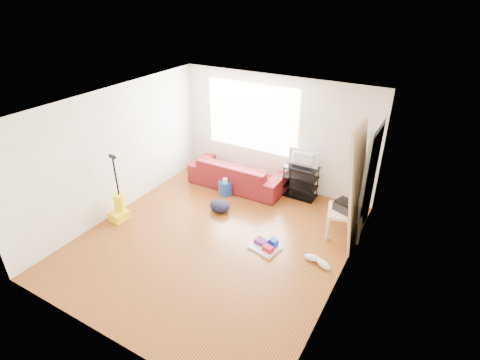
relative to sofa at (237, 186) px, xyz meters
The scene contains 13 objects.
room 2.31m from the sofa, 67.64° to the right, with size 4.51×5.01×2.51m.
sofa is the anchor object (origin of this frame).
tv_stand 1.49m from the sofa, 10.77° to the left, with size 0.71×0.41×0.71m.
tv 1.70m from the sofa, 10.77° to the left, with size 0.65×0.09×0.38m, color black.
side_table 2.72m from the sofa, 12.77° to the right, with size 0.73×0.73×0.49m.
printer 2.75m from the sofa, 12.77° to the right, with size 0.46×0.41×0.20m.
bucket 0.45m from the sofa, 95.13° to the right, with size 0.31×0.31×0.31m, color #1D4198.
toilet_paper 0.53m from the sofa, 91.99° to the right, with size 0.11×0.11×0.10m, color white.
cleaning_tray 2.35m from the sofa, 47.41° to the right, with size 0.56×0.49×0.18m.
backpack 1.13m from the sofa, 78.43° to the right, with size 0.45×0.36×0.25m, color black.
sneakers 3.02m from the sofa, 33.42° to the right, with size 0.52×0.26×0.12m.
vacuum 2.69m from the sofa, 119.80° to the right, with size 0.32×0.35×1.37m.
door_panel 2.91m from the sofa, 15.94° to the right, with size 0.04×0.89×2.22m, color tan.
Camera 1 is at (3.14, -4.58, 4.19)m, focal length 28.00 mm.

